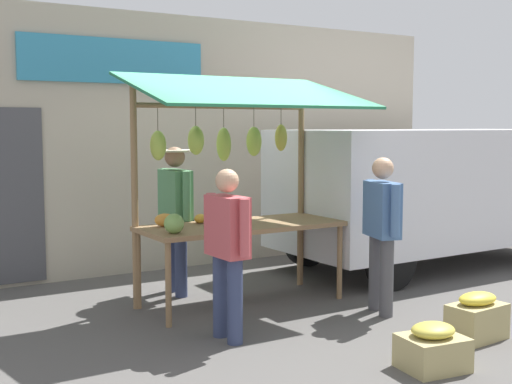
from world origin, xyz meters
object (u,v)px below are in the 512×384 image
object	(u,v)px
market_stall	(236,162)
shopper_in_grey_tee	(227,243)
parked_van	(422,185)
produce_crate_near	(477,318)
produce_crate_side	(433,348)
shopper_with_ponytail	(382,224)
vendor_with_sunhat	(175,207)

from	to	relation	value
market_stall	shopper_in_grey_tee	size ratio (longest dim) A/B	1.61
shopper_in_grey_tee	parked_van	world-z (taller)	parked_van
produce_crate_near	produce_crate_side	xyz separation A→B (m)	(0.91, 0.34, -0.03)
market_stall	produce_crate_side	xyz separation A→B (m)	(-0.33, 2.57, -1.37)
parked_van	produce_crate_side	xyz separation A→B (m)	(2.85, 2.99, -0.95)
market_stall	shopper_with_ponytail	xyz separation A→B (m)	(-1.09, 1.11, -0.61)
produce_crate_side	produce_crate_near	bearing A→B (deg)	-159.35
shopper_in_grey_tee	produce_crate_side	world-z (taller)	shopper_in_grey_tee
produce_crate_side	shopper_with_ponytail	bearing A→B (deg)	-117.32
shopper_in_grey_tee	market_stall	bearing A→B (deg)	-35.00
vendor_with_sunhat	shopper_in_grey_tee	xyz separation A→B (m)	(0.31, 1.78, -0.12)
parked_van	shopper_with_ponytail	bearing A→B (deg)	35.48
vendor_with_sunhat	shopper_in_grey_tee	distance (m)	1.81
shopper_with_ponytail	produce_crate_side	distance (m)	1.81
shopper_in_grey_tee	produce_crate_near	xyz separation A→B (m)	(-1.95, 1.16, -0.69)
shopper_in_grey_tee	parked_van	xyz separation A→B (m)	(-3.88, -1.49, 0.23)
market_stall	vendor_with_sunhat	bearing A→B (deg)	-61.15
vendor_with_sunhat	parked_van	xyz separation A→B (m)	(-3.57, 0.30, 0.11)
shopper_with_ponytail	produce_crate_near	world-z (taller)	shopper_with_ponytail
shopper_in_grey_tee	shopper_with_ponytail	bearing A→B (deg)	-93.18
produce_crate_near	produce_crate_side	bearing A→B (deg)	20.65
shopper_with_ponytail	shopper_in_grey_tee	distance (m)	1.79
market_stall	parked_van	bearing A→B (deg)	-172.60
shopper_with_ponytail	shopper_in_grey_tee	size ratio (longest dim) A/B	1.04
vendor_with_sunhat	produce_crate_side	bearing A→B (deg)	13.39
parked_van	market_stall	bearing A→B (deg)	6.80
shopper_with_ponytail	produce_crate_side	xyz separation A→B (m)	(0.76, 1.46, -0.76)
market_stall	produce_crate_near	distance (m)	2.89
market_stall	vendor_with_sunhat	xyz separation A→B (m)	(0.39, -0.71, -0.53)
vendor_with_sunhat	produce_crate_side	size ratio (longest dim) A/B	3.17
vendor_with_sunhat	produce_crate_near	size ratio (longest dim) A/B	3.07
parked_van	shopper_in_grey_tee	bearing A→B (deg)	20.35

